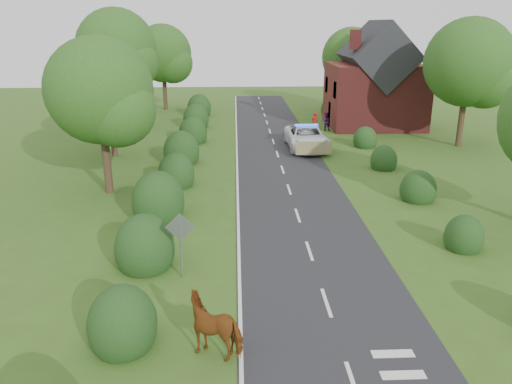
{
  "coord_description": "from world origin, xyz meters",
  "views": [
    {
      "loc": [
        -2.97,
        -14.52,
        8.91
      ],
      "look_at": [
        -2.04,
        7.85,
        1.3
      ],
      "focal_mm": 35.0,
      "sensor_mm": 36.0,
      "label": 1
    }
  ],
  "objects_px": {
    "road_sign": "(180,236)",
    "cow": "(217,328)",
    "police_van": "(306,137)",
    "pedestrian_purple": "(326,121)",
    "pedestrian_red": "(315,122)"
  },
  "relations": [
    {
      "from": "pedestrian_purple",
      "to": "pedestrian_red",
      "type": "bearing_deg",
      "value": 27.07
    },
    {
      "from": "road_sign",
      "to": "cow",
      "type": "relative_size",
      "value": 1.24
    },
    {
      "from": "cow",
      "to": "police_van",
      "type": "distance_m",
      "value": 24.74
    },
    {
      "from": "police_van",
      "to": "pedestrian_purple",
      "type": "height_order",
      "value": "police_van"
    },
    {
      "from": "pedestrian_red",
      "to": "police_van",
      "type": "bearing_deg",
      "value": 46.38
    },
    {
      "from": "pedestrian_purple",
      "to": "road_sign",
      "type": "bearing_deg",
      "value": 72.94
    },
    {
      "from": "police_van",
      "to": "pedestrian_purple",
      "type": "bearing_deg",
      "value": 66.11
    },
    {
      "from": "police_van",
      "to": "pedestrian_purple",
      "type": "distance_m",
      "value": 6.9
    },
    {
      "from": "cow",
      "to": "pedestrian_red",
      "type": "height_order",
      "value": "pedestrian_red"
    },
    {
      "from": "road_sign",
      "to": "pedestrian_red",
      "type": "height_order",
      "value": "road_sign"
    },
    {
      "from": "pedestrian_red",
      "to": "cow",
      "type": "bearing_deg",
      "value": 46.96
    },
    {
      "from": "pedestrian_red",
      "to": "road_sign",
      "type": "bearing_deg",
      "value": 41.81
    },
    {
      "from": "cow",
      "to": "pedestrian_red",
      "type": "xyz_separation_m",
      "value": [
        7.39,
        29.97,
        0.12
      ]
    },
    {
      "from": "road_sign",
      "to": "pedestrian_purple",
      "type": "bearing_deg",
      "value": 69.23
    },
    {
      "from": "police_van",
      "to": "pedestrian_purple",
      "type": "xyz_separation_m",
      "value": [
        2.6,
        6.4,
        -0.04
      ]
    }
  ]
}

